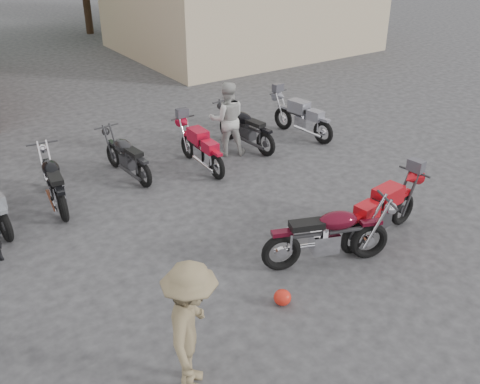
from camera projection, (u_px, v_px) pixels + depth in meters
ground at (328, 277)px, 8.92m from camera, size 90.00×90.00×0.00m
stucco_building at (242, 7)px, 23.34m from camera, size 10.00×8.00×3.50m
vintage_motorcycle at (330, 232)px, 8.98m from camera, size 2.31×1.46×1.27m
sportbike at (382, 209)px, 9.76m from camera, size 2.12×0.92×1.19m
helmet at (282, 297)px, 8.24m from camera, size 0.34×0.34×0.25m
person_light at (227, 119)px, 13.07m from camera, size 1.10×1.00×1.84m
person_tan at (192, 328)px, 6.47m from camera, size 1.26×1.36×1.84m
row_bike_2 at (53, 179)px, 10.89m from camera, size 0.90×2.09×1.17m
row_bike_3 at (126, 154)px, 12.10m from camera, size 0.81×1.94×1.10m
row_bike_4 at (201, 146)px, 12.50m from camera, size 0.69×1.95×1.12m
row_bike_5 at (245, 126)px, 13.62m from camera, size 0.90×2.07×1.16m
row_bike_6 at (302, 116)px, 14.31m from camera, size 0.93×2.07×1.16m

